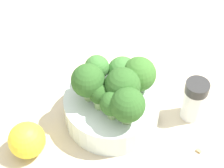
# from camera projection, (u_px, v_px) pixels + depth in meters

# --- Properties ---
(ground_plane) EXTENTS (3.00, 3.00, 0.00)m
(ground_plane) POSITION_uv_depth(u_px,v_px,m) (112.00, 117.00, 0.63)
(ground_plane) COLOR beige
(bowl) EXTENTS (0.16, 0.16, 0.05)m
(bowl) POSITION_uv_depth(u_px,v_px,m) (112.00, 108.00, 0.62)
(bowl) COLOR silver
(bowl) RESTS_ON ground_plane
(broccoli_floret_0) EXTENTS (0.06, 0.06, 0.07)m
(broccoli_floret_0) POSITION_uv_depth(u_px,v_px,m) (122.00, 86.00, 0.56)
(broccoli_floret_0) COLOR #84AD66
(broccoli_floret_0) RESTS_ON bowl
(broccoli_floret_1) EXTENTS (0.04, 0.04, 0.05)m
(broccoli_floret_1) POSITION_uv_depth(u_px,v_px,m) (112.00, 104.00, 0.55)
(broccoli_floret_1) COLOR #8EB770
(broccoli_floret_1) RESTS_ON bowl
(broccoli_floret_2) EXTENTS (0.03, 0.03, 0.05)m
(broccoli_floret_2) POSITION_uv_depth(u_px,v_px,m) (100.00, 95.00, 0.57)
(broccoli_floret_2) COLOR #8EB770
(broccoli_floret_2) RESTS_ON bowl
(broccoli_floret_3) EXTENTS (0.06, 0.06, 0.06)m
(broccoli_floret_3) POSITION_uv_depth(u_px,v_px,m) (140.00, 77.00, 0.58)
(broccoli_floret_3) COLOR #8EB770
(broccoli_floret_3) RESTS_ON bowl
(broccoli_floret_4) EXTENTS (0.05, 0.05, 0.05)m
(broccoli_floret_4) POSITION_uv_depth(u_px,v_px,m) (122.00, 72.00, 0.60)
(broccoli_floret_4) COLOR #7A9E5B
(broccoli_floret_4) RESTS_ON bowl
(broccoli_floret_5) EXTENTS (0.05, 0.05, 0.07)m
(broccoli_floret_5) POSITION_uv_depth(u_px,v_px,m) (88.00, 81.00, 0.57)
(broccoli_floret_5) COLOR #8EB770
(broccoli_floret_5) RESTS_ON bowl
(broccoli_floret_6) EXTENTS (0.05, 0.05, 0.06)m
(broccoli_floret_6) POSITION_uv_depth(u_px,v_px,m) (129.00, 105.00, 0.54)
(broccoli_floret_6) COLOR #7A9E5B
(broccoli_floret_6) RESTS_ON bowl
(broccoli_floret_7) EXTENTS (0.04, 0.04, 0.06)m
(broccoli_floret_7) POSITION_uv_depth(u_px,v_px,m) (97.00, 68.00, 0.59)
(broccoli_floret_7) COLOR #84AD66
(broccoli_floret_7) RESTS_ON bowl
(pepper_shaker) EXTENTS (0.04, 0.04, 0.08)m
(pepper_shaker) POSITION_uv_depth(u_px,v_px,m) (194.00, 100.00, 0.61)
(pepper_shaker) COLOR silver
(pepper_shaker) RESTS_ON ground_plane
(lemon_wedge) EXTENTS (0.06, 0.06, 0.06)m
(lemon_wedge) POSITION_uv_depth(u_px,v_px,m) (26.00, 139.00, 0.57)
(lemon_wedge) COLOR yellow
(lemon_wedge) RESTS_ON ground_plane
(almond_crumb_0) EXTENTS (0.01, 0.01, 0.01)m
(almond_crumb_0) POSITION_uv_depth(u_px,v_px,m) (121.00, 66.00, 0.71)
(almond_crumb_0) COLOR tan
(almond_crumb_0) RESTS_ON ground_plane
(almond_crumb_1) EXTENTS (0.01, 0.01, 0.01)m
(almond_crumb_1) POSITION_uv_depth(u_px,v_px,m) (199.00, 150.00, 0.59)
(almond_crumb_1) COLOR tan
(almond_crumb_1) RESTS_ON ground_plane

